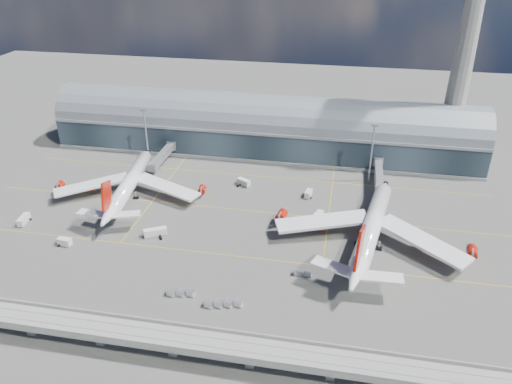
% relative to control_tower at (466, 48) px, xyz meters
% --- Properties ---
extents(ground, '(500.00, 500.00, 0.00)m').
position_rel_control_tower_xyz_m(ground, '(-85.00, -83.00, -51.64)').
color(ground, '#474744').
rests_on(ground, ground).
extents(taxi_lines, '(200.00, 80.12, 0.01)m').
position_rel_control_tower_xyz_m(taxi_lines, '(-85.00, -60.89, -51.63)').
color(taxi_lines, gold).
rests_on(taxi_lines, ground).
extents(terminal, '(200.00, 30.00, 28.00)m').
position_rel_control_tower_xyz_m(terminal, '(-85.00, -5.01, -40.30)').
color(terminal, '#1C272F').
rests_on(terminal, ground).
extents(control_tower, '(19.00, 19.00, 103.00)m').
position_rel_control_tower_xyz_m(control_tower, '(0.00, 0.00, 0.00)').
color(control_tower, gray).
rests_on(control_tower, ground).
extents(guideway, '(220.00, 8.50, 7.20)m').
position_rel_control_tower_xyz_m(guideway, '(-85.00, -138.00, -46.34)').
color(guideway, gray).
rests_on(guideway, ground).
extents(floodlight_mast_left, '(3.00, 0.70, 25.70)m').
position_rel_control_tower_xyz_m(floodlight_mast_left, '(-135.00, -28.00, -38.00)').
color(floodlight_mast_left, gray).
rests_on(floodlight_mast_left, ground).
extents(floodlight_mast_right, '(3.00, 0.70, 25.70)m').
position_rel_control_tower_xyz_m(floodlight_mast_right, '(-35.00, -28.00, -38.00)').
color(floodlight_mast_right, gray).
rests_on(floodlight_mast_right, ground).
extents(airliner_left, '(61.69, 64.89, 19.77)m').
position_rel_control_tower_xyz_m(airliner_left, '(-130.18, -61.21, -45.99)').
color(airliner_left, white).
rests_on(airliner_left, ground).
extents(airliner_right, '(68.62, 71.80, 22.85)m').
position_rel_control_tower_xyz_m(airliner_right, '(-35.01, -77.27, -45.71)').
color(airliner_right, white).
rests_on(airliner_right, ground).
extents(jet_bridge_left, '(4.40, 28.00, 7.25)m').
position_rel_control_tower_xyz_m(jet_bridge_left, '(-126.95, -29.88, -46.46)').
color(jet_bridge_left, gray).
rests_on(jet_bridge_left, ground).
extents(jet_bridge_right, '(4.40, 32.00, 7.25)m').
position_rel_control_tower_xyz_m(jet_bridge_right, '(-31.18, -31.82, -46.46)').
color(jet_bridge_right, gray).
rests_on(jet_bridge_right, ground).
extents(service_truck_0, '(3.14, 7.01, 2.80)m').
position_rel_control_tower_xyz_m(service_truck_0, '(-160.50, -87.46, -50.19)').
color(service_truck_0, silver).
rests_on(service_truck_0, ground).
extents(service_truck_1, '(5.02, 2.83, 2.79)m').
position_rel_control_tower_xyz_m(service_truck_1, '(-138.19, -97.93, -50.23)').
color(service_truck_1, silver).
rests_on(service_truck_1, ground).
extents(service_truck_2, '(8.22, 5.90, 2.93)m').
position_rel_control_tower_xyz_m(service_truck_2, '(-109.61, -86.43, -50.11)').
color(service_truck_2, silver).
rests_on(service_truck_2, ground).
extents(service_truck_3, '(4.59, 7.09, 3.20)m').
position_rel_control_tower_xyz_m(service_truck_3, '(-53.94, -65.68, -50.00)').
color(service_truck_3, silver).
rests_on(service_truck_3, ground).
extents(service_truck_4, '(3.06, 5.14, 2.80)m').
position_rel_control_tower_xyz_m(service_truck_4, '(-59.09, -47.60, -50.23)').
color(service_truck_4, silver).
rests_on(service_truck_4, ground).
extents(service_truck_5, '(6.33, 4.94, 2.89)m').
position_rel_control_tower_xyz_m(service_truck_5, '(-86.89, -42.86, -50.16)').
color(service_truck_5, silver).
rests_on(service_truck_5, ground).
extents(cargo_train_0, '(8.74, 3.33, 1.91)m').
position_rel_control_tower_xyz_m(cargo_train_0, '(-90.56, -115.63, -50.64)').
color(cargo_train_0, gray).
rests_on(cargo_train_0, ground).
extents(cargo_train_1, '(11.44, 4.21, 1.89)m').
position_rel_control_tower_xyz_m(cargo_train_1, '(-76.88, -117.99, -50.65)').
color(cargo_train_1, gray).
rests_on(cargo_train_1, ground).
extents(cargo_train_2, '(5.77, 1.95, 1.95)m').
position_rel_control_tower_xyz_m(cargo_train_2, '(-55.84, -99.24, -50.62)').
color(cargo_train_2, gray).
rests_on(cargo_train_2, ground).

